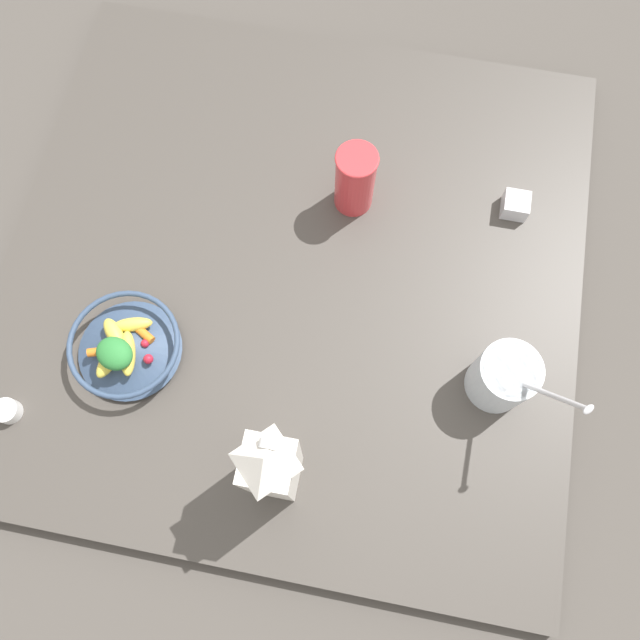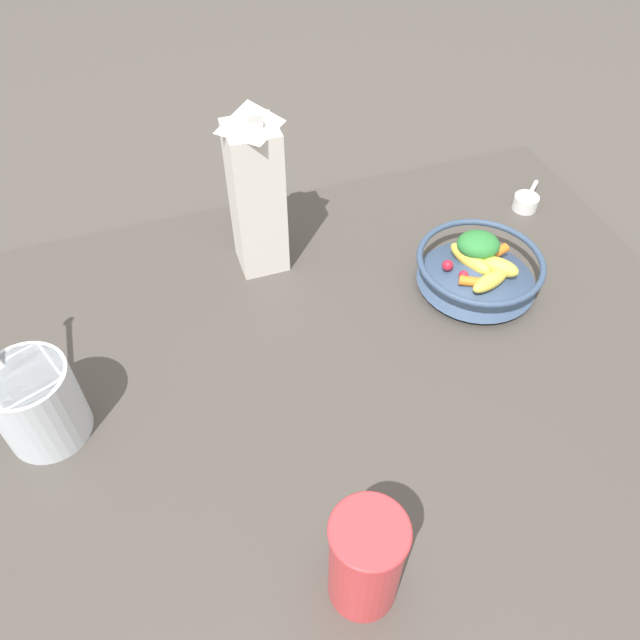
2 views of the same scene
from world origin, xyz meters
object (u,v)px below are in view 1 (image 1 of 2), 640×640
object	(u,v)px
milk_carton	(272,468)
yogurt_tub	(504,377)
drinking_cup	(355,179)
spice_jar	(515,206)
fruit_bowl	(125,347)

from	to	relation	value
milk_carton	yogurt_tub	world-z (taller)	milk_carton
drinking_cup	spice_jar	bearing A→B (deg)	-172.98
drinking_cup	spice_jar	distance (m)	0.32
fruit_bowl	drinking_cup	size ratio (longest dim) A/B	1.32
fruit_bowl	yogurt_tub	xyz separation A→B (m)	(-0.66, -0.07, 0.03)
yogurt_tub	spice_jar	distance (m)	0.36
fruit_bowl	spice_jar	size ratio (longest dim) A/B	4.04
milk_carton	yogurt_tub	bearing A→B (deg)	-146.73
milk_carton	drinking_cup	world-z (taller)	milk_carton
fruit_bowl	spice_jar	world-z (taller)	fruit_bowl
yogurt_tub	drinking_cup	xyz separation A→B (m)	(0.31, -0.32, 0.01)
milk_carton	spice_jar	bearing A→B (deg)	-120.66
fruit_bowl	yogurt_tub	size ratio (longest dim) A/B	0.80
drinking_cup	spice_jar	xyz separation A→B (m)	(-0.31, -0.04, -0.06)
milk_carton	drinking_cup	size ratio (longest dim) A/B	1.91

